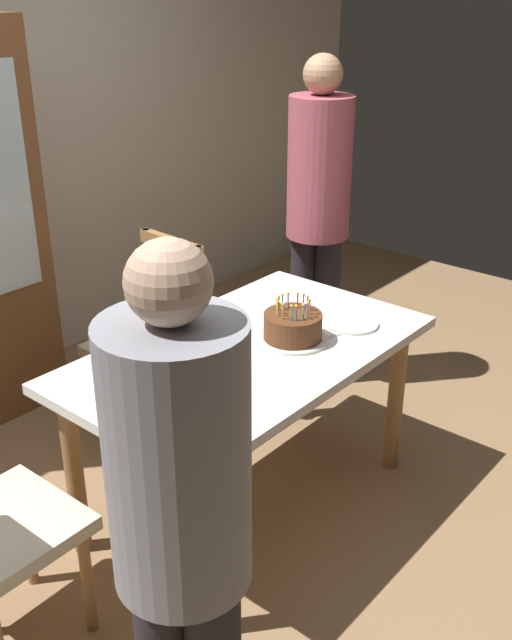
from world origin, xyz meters
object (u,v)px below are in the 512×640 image
plate_near_celebrant (213,404)px  chair_spindle_back (149,345)px  person_celebrant (182,527)px  person_guest (318,207)px  dining_table (248,371)px  birthday_cake (293,328)px  plate_near_guest (352,323)px  plate_far_side (199,339)px

plate_near_celebrant → chair_spindle_back: chair_spindle_back is taller
plate_near_celebrant → person_celebrant: size_ratio=0.14×
person_guest → chair_spindle_back: bearing=161.8°
dining_table → chair_spindle_back: 0.77m
person_celebrant → person_guest: (2.07, 1.11, 0.08)m
plate_near_celebrant → person_guest: 1.60m
dining_table → plate_near_celebrant: (-0.40, -0.19, 0.11)m
birthday_cake → person_guest: (0.90, 0.53, 0.19)m
birthday_cake → plate_near_guest: birthday_cake is taller
plate_far_side → plate_near_celebrant: bearing=-130.6°
chair_spindle_back → birthday_cake: bearing=-88.6°
person_celebrant → birthday_cake: bearing=26.4°
person_guest → plate_near_celebrant: bearing=-156.7°
person_celebrant → person_guest: 2.35m
plate_near_celebrant → plate_far_side: (0.33, 0.38, 0.00)m
plate_near_guest → dining_table: bearing=156.4°
dining_table → plate_far_side: bearing=110.9°
chair_spindle_back → person_guest: 1.10m
plate_near_guest → person_celebrant: bearing=-161.4°
plate_near_celebrant → person_guest: size_ratio=0.13×
person_guest → dining_table: bearing=-157.5°
birthday_cake → plate_near_celebrant: 0.57m
birthday_cake → plate_far_side: birthday_cake is taller
plate_near_celebrant → plate_near_guest: same height
plate_near_guest → chair_spindle_back: 1.02m
person_celebrant → chair_spindle_back: bearing=50.8°
plate_near_celebrant → plate_near_guest: size_ratio=1.00×
plate_far_side → chair_spindle_back: size_ratio=0.23×
dining_table → person_guest: bearing=22.5°
birthday_cake → chair_spindle_back: (-0.02, 0.83, -0.34)m
birthday_cake → person_celebrant: 1.32m
dining_table → birthday_cake: (0.16, -0.09, 0.16)m
chair_spindle_back → plate_near_guest: bearing=-72.6°
person_celebrant → person_guest: bearing=28.2°
chair_spindle_back → person_guest: size_ratio=0.55×
person_guest → plate_far_side: bearing=-167.6°
birthday_cake → chair_spindle_back: 0.90m
plate_near_celebrant → person_celebrant: 0.80m
chair_spindle_back → person_celebrant: size_ratio=0.60×
dining_table → plate_near_guest: size_ratio=6.57×
plate_far_side → person_celebrant: 1.29m
chair_spindle_back → person_celebrant: person_celebrant is taller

